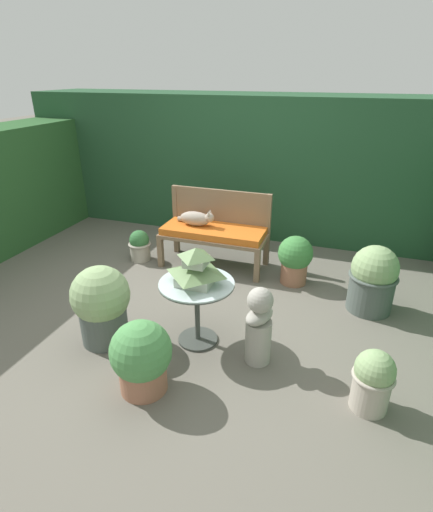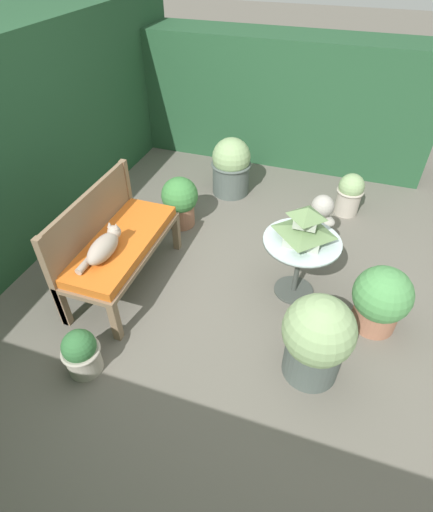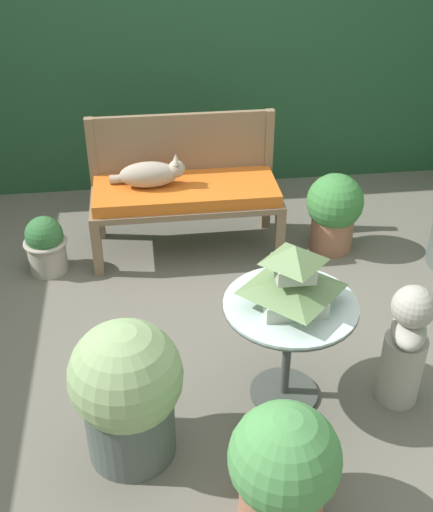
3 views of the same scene
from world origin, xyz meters
name	(u,v)px [view 2 (image 2 of 3)]	position (x,y,z in m)	size (l,w,h in m)	color
ground	(227,303)	(0.00, 0.00, 0.00)	(30.00, 30.00, 0.00)	#666056
foliage_hedge_right	(286,100)	(2.85, 0.15, 0.75)	(0.70, 3.50, 1.49)	#234C2D
garden_bench	(122,247)	(-0.03, 0.92, 0.40)	(1.23, 0.52, 0.48)	#7F664C
bench_backrest	(92,221)	(-0.03, 1.16, 0.61)	(1.23, 0.06, 0.87)	#7F664C
cat	(103,247)	(-0.25, 0.94, 0.57)	(0.48, 0.18, 0.20)	#A89989
patio_table	(300,252)	(0.33, -0.51, 0.45)	(0.62, 0.62, 0.57)	#424742
pagoda_birdhouse	(305,227)	(0.33, -0.51, 0.70)	(0.38, 0.38, 0.31)	#B2BCA8
garden_bust	(318,227)	(0.88, -0.59, 0.33)	(0.25, 0.32, 0.66)	#A39E93
potted_plant_hedge_corner	(81,352)	(-0.94, 0.78, 0.19)	(0.28, 0.28, 0.38)	#ADA393
potted_plant_table_far	(317,339)	(-0.43, -0.76, 0.36)	(0.49, 0.49, 0.69)	#4C5651
potted_plant_patio_mid	(231,167)	(1.72, 0.51, 0.33)	(0.46, 0.46, 0.67)	#4C5651
potted_plant_bench_left	(350,193)	(1.73, -0.83, 0.24)	(0.29, 0.29, 0.47)	#ADA393
potted_plant_bench_right	(381,299)	(0.17, -1.17, 0.28)	(0.45, 0.45, 0.56)	#9E664C
potted_plant_table_near	(180,201)	(0.94, 0.81, 0.29)	(0.38, 0.38, 0.54)	#9E664C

